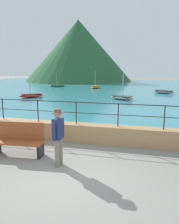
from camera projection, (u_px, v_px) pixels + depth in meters
ground_plane at (69, 180)px, 5.96m from camera, size 120.00×120.00×0.00m
promenade_wall at (97, 134)px, 8.92m from camera, size 20.00×0.56×0.70m
railing at (97, 109)px, 8.73m from camera, size 18.44×0.04×0.90m
lake_water at (134, 89)px, 30.46m from camera, size 64.00×44.32×0.06m
hill_main at (78, 51)px, 46.78m from camera, size 22.06×22.06×12.32m
bench_main at (19, 139)px, 7.61m from camera, size 1.75×0.72×1.13m
person_walking at (58, 134)px, 6.66m from camera, size 0.38×0.57×1.75m
boat_0 at (163, 92)px, 24.89m from camera, size 2.47×1.66×0.36m
boat_2 at (95, 87)px, 30.84m from camera, size 1.25×2.41×2.32m
boat_3 at (31, 95)px, 21.61m from camera, size 2.33×2.18×2.03m
boat_4 at (57, 85)px, 33.00m from camera, size 2.46×1.49×2.01m
boat_6 at (122, 97)px, 20.12m from camera, size 2.45×1.89×2.34m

